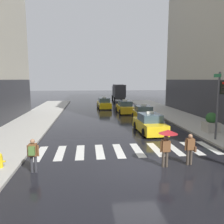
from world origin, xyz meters
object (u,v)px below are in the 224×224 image
(taxi_third, at_px, (125,107))
(planter_near_corner, at_px, (211,123))
(taxi_fourth, at_px, (104,104))
(taxi_lead, at_px, (149,124))
(pedestrian_with_backpack, at_px, (33,153))
(fire_hydrant, at_px, (0,161))
(pedestrian_with_umbrella, at_px, (167,138))
(taxi_second, at_px, (143,114))
(traffic_light_pole, at_px, (220,96))
(pedestrian_with_handbag, at_px, (190,147))
(box_truck, at_px, (118,92))

(taxi_third, relative_size, planter_near_corner, 2.85)
(taxi_third, distance_m, taxi_fourth, 5.51)
(taxi_third, height_order, planter_near_corner, taxi_third)
(taxi_lead, height_order, pedestrian_with_backpack, taxi_lead)
(taxi_third, bearing_deg, taxi_lead, -89.07)
(taxi_lead, height_order, fire_hydrant, taxi_lead)
(pedestrian_with_umbrella, relative_size, fire_hydrant, 2.69)
(taxi_second, distance_m, pedestrian_with_backpack, 15.34)
(pedestrian_with_umbrella, relative_size, pedestrian_with_backpack, 1.18)
(traffic_light_pole, bearing_deg, pedestrian_with_handbag, -134.94)
(taxi_lead, bearing_deg, box_truck, 87.06)
(pedestrian_with_handbag, bearing_deg, traffic_light_pole, 45.06)
(taxi_lead, bearing_deg, pedestrian_with_handbag, -89.20)
(taxi_lead, xyz_separation_m, pedestrian_with_backpack, (-7.76, -7.25, 0.25))
(taxi_fourth, distance_m, pedestrian_with_handbag, 23.37)
(taxi_third, height_order, pedestrian_with_umbrella, pedestrian_with_umbrella)
(taxi_second, height_order, planter_near_corner, taxi_second)
(taxi_third, xyz_separation_m, pedestrian_with_handbag, (0.28, -18.28, 0.21))
(taxi_third, bearing_deg, pedestrian_with_backpack, -112.42)
(taxi_second, height_order, taxi_fourth, same)
(pedestrian_with_backpack, xyz_separation_m, planter_near_corner, (12.71, 6.34, -0.10))
(taxi_second, distance_m, fire_hydrant, 16.00)
(traffic_light_pole, distance_m, pedestrian_with_backpack, 12.75)
(taxi_lead, relative_size, planter_near_corner, 2.87)
(pedestrian_with_umbrella, height_order, planter_near_corner, pedestrian_with_umbrella)
(taxi_fourth, bearing_deg, pedestrian_with_handbag, -83.31)
(taxi_second, xyz_separation_m, taxi_third, (-1.04, 5.70, 0.00))
(taxi_fourth, height_order, pedestrian_with_handbag, taxi_fourth)
(box_truck, height_order, pedestrian_with_backpack, box_truck)
(taxi_lead, xyz_separation_m, pedestrian_with_handbag, (0.10, -7.15, 0.21))
(box_truck, bearing_deg, pedestrian_with_backpack, -104.35)
(box_truck, bearing_deg, pedestrian_with_handbag, -92.20)
(taxi_second, relative_size, planter_near_corner, 2.88)
(taxi_third, bearing_deg, taxi_fourth, 116.32)
(taxi_third, relative_size, pedestrian_with_backpack, 2.77)
(taxi_fourth, bearing_deg, taxi_second, -71.86)
(traffic_light_pole, relative_size, box_truck, 0.63)
(taxi_second, relative_size, pedestrian_with_backpack, 2.80)
(pedestrian_with_backpack, bearing_deg, taxi_third, 67.58)
(traffic_light_pole, xyz_separation_m, planter_near_corner, (0.86, 2.24, -2.38))
(box_truck, distance_m, pedestrian_with_umbrella, 36.30)
(taxi_lead, xyz_separation_m, taxi_second, (0.86, 5.43, 0.00))
(pedestrian_with_backpack, distance_m, planter_near_corner, 14.21)
(taxi_third, xyz_separation_m, pedestrian_with_umbrella, (-1.02, -18.42, 0.79))
(taxi_lead, relative_size, pedestrian_with_handbag, 2.78)
(traffic_light_pole, xyz_separation_m, taxi_second, (-3.23, 8.58, -2.53))
(taxi_third, bearing_deg, fire_hydrant, -117.29)
(taxi_fourth, height_order, pedestrian_with_umbrella, pedestrian_with_umbrella)
(taxi_lead, relative_size, box_truck, 0.61)
(taxi_second, xyz_separation_m, fire_hydrant, (-10.30, -12.24, -0.22))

